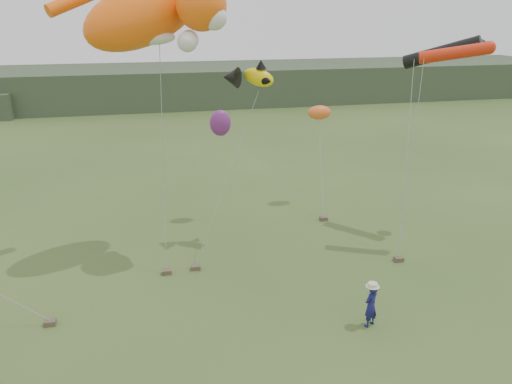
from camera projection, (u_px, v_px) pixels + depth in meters
ground at (308, 333)px, 16.57m from camera, size 120.00×120.00×0.00m
headland at (160, 86)px, 56.26m from camera, size 90.00×13.00×4.00m
festival_attendant at (371, 306)px, 16.71m from camera, size 0.68×0.60×1.55m
sandbag_anchors at (239, 264)px, 20.89m from camera, size 14.15×6.82×0.19m
cat_kite at (156, 13)px, 18.89m from camera, size 6.76×4.52×3.80m
fish_kite at (248, 77)px, 20.90m from camera, size 2.45×1.58×1.23m
tube_kites at (452, 52)px, 21.28m from camera, size 3.80×4.08×1.59m
misc_kites at (266, 118)px, 25.07m from camera, size 6.63×1.97×1.27m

